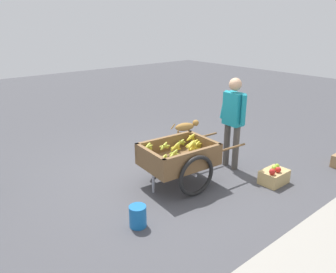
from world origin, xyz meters
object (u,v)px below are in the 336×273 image
at_px(dog, 186,127).
at_px(fruit_cart, 179,158).
at_px(apple_crate, 274,176).
at_px(plastic_bucket, 138,216).
at_px(vendor_person, 233,116).

bearing_deg(dog, fruit_cart, 43.89).
bearing_deg(apple_crate, dog, -98.77).
relative_size(fruit_cart, plastic_bucket, 6.01).
distance_m(fruit_cart, plastic_bucket, 1.32).
relative_size(plastic_bucket, apple_crate, 0.65).
height_order(vendor_person, dog, vendor_person).
distance_m(plastic_bucket, apple_crate, 2.39).
bearing_deg(fruit_cart, dog, -136.11).
bearing_deg(plastic_bucket, fruit_cart, -155.83).
xyz_separation_m(vendor_person, dog, (-0.43, -1.60, -0.68)).
bearing_deg(dog, plastic_bucket, 36.54).
height_order(dog, apple_crate, dog).
bearing_deg(vendor_person, dog, -104.90).
xyz_separation_m(fruit_cart, plastic_bucket, (1.17, 0.53, -0.30)).
height_order(fruit_cart, apple_crate, fruit_cart).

